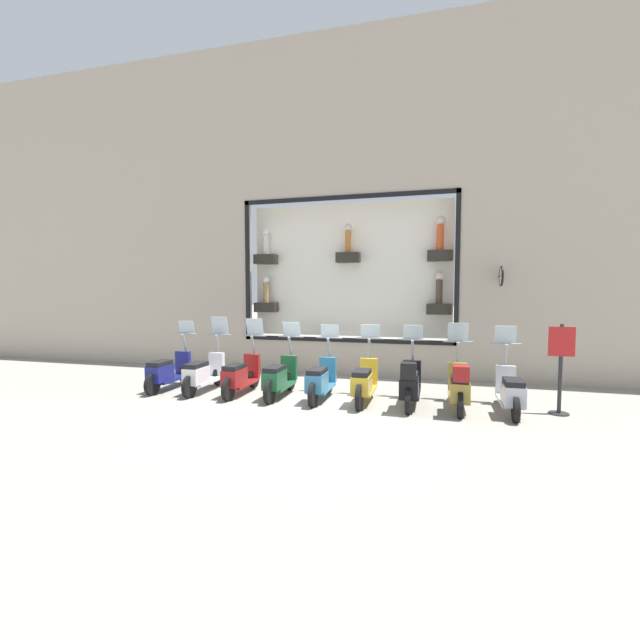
% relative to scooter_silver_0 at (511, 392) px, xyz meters
% --- Properties ---
extents(ground_plane, '(120.00, 120.00, 0.00)m').
position_rel_scooter_silver_0_xyz_m(ground_plane, '(-0.51, 3.79, -0.42)').
color(ground_plane, gray).
extents(building_facade, '(1.17, 36.00, 9.30)m').
position_rel_scooter_silver_0_xyz_m(building_facade, '(3.10, 3.79, 4.34)').
color(building_facade, '#ADA08E').
rests_on(building_facade, ground_plane).
extents(scooter_silver_0, '(1.79, 0.61, 1.60)m').
position_rel_scooter_silver_0_xyz_m(scooter_silver_0, '(0.00, 0.00, 0.00)').
color(scooter_silver_0, black).
rests_on(scooter_silver_0, ground_plane).
extents(scooter_olive_1, '(1.80, 0.61, 1.65)m').
position_rel_scooter_silver_0_xyz_m(scooter_olive_1, '(-0.06, 0.93, 0.05)').
color(scooter_olive_1, black).
rests_on(scooter_olive_1, ground_plane).
extents(scooter_black_2, '(1.80, 0.61, 1.58)m').
position_rel_scooter_silver_0_xyz_m(scooter_black_2, '(-0.06, 1.86, 0.06)').
color(scooter_black_2, black).
rests_on(scooter_black_2, ground_plane).
extents(scooter_yellow_3, '(1.80, 0.60, 1.57)m').
position_rel_scooter_silver_0_xyz_m(scooter_yellow_3, '(0.00, 2.79, 0.02)').
color(scooter_yellow_3, black).
rests_on(scooter_yellow_3, ground_plane).
extents(scooter_teal_4, '(1.80, 0.61, 1.55)m').
position_rel_scooter_silver_0_xyz_m(scooter_teal_4, '(0.00, 3.72, 0.01)').
color(scooter_teal_4, black).
rests_on(scooter_teal_4, ground_plane).
extents(scooter_green_5, '(1.80, 0.60, 1.59)m').
position_rel_scooter_silver_0_xyz_m(scooter_green_5, '(0.00, 4.65, 0.01)').
color(scooter_green_5, black).
rests_on(scooter_green_5, ground_plane).
extents(scooter_red_6, '(1.80, 0.61, 1.66)m').
position_rel_scooter_silver_0_xyz_m(scooter_red_6, '(0.00, 5.58, 0.01)').
color(scooter_red_6, black).
rests_on(scooter_red_6, ground_plane).
extents(scooter_white_7, '(1.80, 0.61, 1.69)m').
position_rel_scooter_silver_0_xyz_m(scooter_white_7, '(0.01, 6.51, 0.01)').
color(scooter_white_7, black).
rests_on(scooter_white_7, ground_plane).
extents(scooter_navy_8, '(1.80, 0.61, 1.57)m').
position_rel_scooter_silver_0_xyz_m(scooter_navy_8, '(0.00, 7.44, 0.01)').
color(scooter_navy_8, black).
rests_on(scooter_navy_8, ground_plane).
extents(shop_sign_post, '(0.36, 0.45, 1.70)m').
position_rel_scooter_silver_0_xyz_m(shop_sign_post, '(0.19, -0.88, 0.50)').
color(shop_sign_post, '#232326').
rests_on(shop_sign_post, ground_plane).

